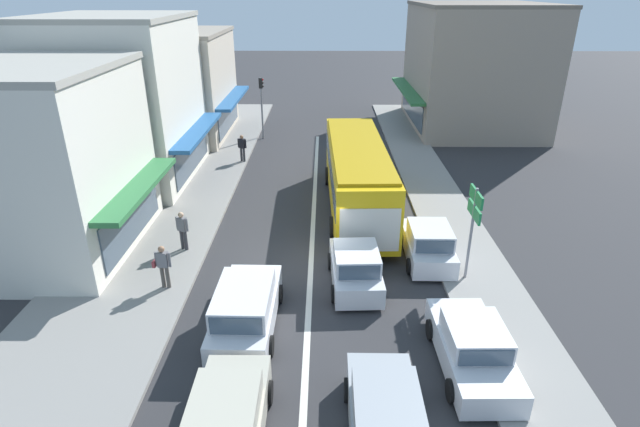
# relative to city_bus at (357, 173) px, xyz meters

# --- Properties ---
(ground_plane) EXTENTS (140.00, 140.00, 0.00)m
(ground_plane) POSITION_rel_city_bus_xyz_m (-2.04, -5.22, -1.88)
(ground_plane) COLOR #2D2D30
(lane_centre_line) EXTENTS (0.20, 28.00, 0.01)m
(lane_centre_line) POSITION_rel_city_bus_xyz_m (-2.04, -1.22, -1.88)
(lane_centre_line) COLOR silver
(lane_centre_line) RESTS_ON ground
(sidewalk_left) EXTENTS (5.20, 44.00, 0.14)m
(sidewalk_left) POSITION_rel_city_bus_xyz_m (-8.84, 0.78, -1.81)
(sidewalk_left) COLOR gray
(sidewalk_left) RESTS_ON ground
(kerb_right) EXTENTS (2.80, 44.00, 0.12)m
(kerb_right) POSITION_rel_city_bus_xyz_m (4.16, 0.78, -1.82)
(kerb_right) COLOR gray
(kerb_right) RESTS_ON ground
(shopfront_corner_near) EXTENTS (7.11, 7.36, 7.35)m
(shopfront_corner_near) POSITION_rel_city_bus_xyz_m (-12.22, -4.07, 1.79)
(shopfront_corner_near) COLOR silver
(shopfront_corner_near) RESTS_ON ground
(shopfront_mid_block) EXTENTS (7.87, 8.47, 8.56)m
(shopfront_mid_block) POSITION_rel_city_bus_xyz_m (-12.22, 4.23, 2.39)
(shopfront_mid_block) COLOR silver
(shopfront_mid_block) RESTS_ON ground
(shopfront_far_end) EXTENTS (8.73, 8.86, 7.14)m
(shopfront_far_end) POSITION_rel_city_bus_xyz_m (-12.22, 13.03, 1.69)
(shopfront_far_end) COLOR beige
(shopfront_far_end) RESTS_ON ground
(building_right_far) EXTENTS (9.71, 11.25, 8.78)m
(building_right_far) POSITION_rel_city_bus_xyz_m (9.44, 15.94, 2.50)
(building_right_far) COLOR gray
(building_right_far) RESTS_ON ground
(city_bus) EXTENTS (2.97, 10.93, 3.23)m
(city_bus) POSITION_rel_city_bus_xyz_m (0.00, 0.00, 0.00)
(city_bus) COLOR yellow
(city_bus) RESTS_ON ground
(hatchback_behind_bus_mid) EXTENTS (1.84, 3.71, 1.54)m
(hatchback_behind_bus_mid) POSITION_rel_city_bus_xyz_m (-3.75, -13.48, -1.17)
(hatchback_behind_bus_mid) COLOR #B7B29E
(hatchback_behind_bus_mid) RESTS_ON ground
(wagon_queue_far_back) EXTENTS (2.00, 4.53, 1.58)m
(wagon_queue_far_back) POSITION_rel_city_bus_xyz_m (-3.94, -9.21, -1.14)
(wagon_queue_far_back) COLOR silver
(wagon_queue_far_back) RESTS_ON ground
(hatchback_behind_bus_near) EXTENTS (1.94, 3.77, 1.54)m
(hatchback_behind_bus_near) POSITION_rel_city_bus_xyz_m (-0.42, -6.69, -1.17)
(hatchback_behind_bus_near) COLOR silver
(hatchback_behind_bus_near) RESTS_ON ground
(hatchback_queue_gap_filler) EXTENTS (1.84, 3.71, 1.54)m
(hatchback_queue_gap_filler) POSITION_rel_city_bus_xyz_m (-0.09, -13.37, -1.17)
(hatchback_queue_gap_filler) COLOR #9EA3A8
(hatchback_queue_gap_filler) RESTS_ON ground
(parked_sedan_kerb_front) EXTENTS (1.96, 4.23, 1.47)m
(parked_sedan_kerb_front) POSITION_rel_city_bus_xyz_m (2.60, -10.92, -1.22)
(parked_sedan_kerb_front) COLOR silver
(parked_sedan_kerb_front) RESTS_ON ground
(parked_hatchback_kerb_second) EXTENTS (1.85, 3.72, 1.54)m
(parked_hatchback_kerb_second) POSITION_rel_city_bus_xyz_m (2.50, -4.88, -1.17)
(parked_hatchback_kerb_second) COLOR silver
(parked_hatchback_kerb_second) RESTS_ON ground
(traffic_light_downstreet) EXTENTS (0.33, 0.24, 4.20)m
(traffic_light_downstreet) POSITION_rel_city_bus_xyz_m (-5.86, 12.24, 0.97)
(traffic_light_downstreet) COLOR gray
(traffic_light_downstreet) RESTS_ON ground
(directional_road_sign) EXTENTS (0.10, 1.40, 3.60)m
(directional_road_sign) POSITION_rel_city_bus_xyz_m (3.64, -6.31, 0.82)
(directional_road_sign) COLOR gray
(directional_road_sign) RESTS_ON ground
(pedestrian_with_handbag_near) EXTENTS (0.66, 0.27, 1.63)m
(pedestrian_with_handbag_near) POSITION_rel_city_bus_xyz_m (-7.10, -7.12, -0.81)
(pedestrian_with_handbag_near) COLOR #4C4742
(pedestrian_with_handbag_near) RESTS_ON sidewalk_left
(pedestrian_browsing_midblock) EXTENTS (0.54, 0.33, 1.63)m
(pedestrian_browsing_midblock) POSITION_rel_city_bus_xyz_m (-6.47, 6.78, -0.81)
(pedestrian_browsing_midblock) COLOR #333338
(pedestrian_browsing_midblock) RESTS_ON sidewalk_left
(pedestrian_far_walker) EXTENTS (0.53, 0.35, 1.63)m
(pedestrian_far_walker) POSITION_rel_city_bus_xyz_m (-7.16, -4.33, -0.81)
(pedestrian_far_walker) COLOR #333338
(pedestrian_far_walker) RESTS_ON sidewalk_left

